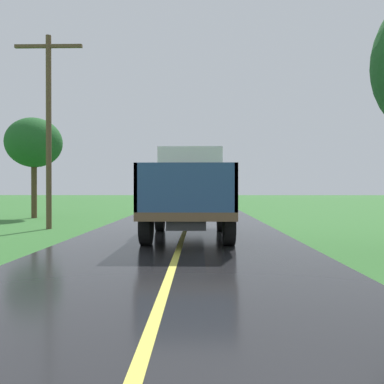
# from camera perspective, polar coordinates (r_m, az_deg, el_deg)

# --- Properties ---
(banana_truck_near) EXTENTS (2.38, 5.82, 2.80)m
(banana_truck_near) POSITION_cam_1_polar(r_m,az_deg,el_deg) (12.18, -0.31, 0.29)
(banana_truck_near) COLOR #2D2D30
(banana_truck_near) RESTS_ON road_surface
(utility_pole_roadside) EXTENTS (2.54, 0.20, 7.27)m
(utility_pole_roadside) POSITION_cam_1_polar(r_m,az_deg,el_deg) (15.51, -20.66, 9.67)
(utility_pole_roadside) COLOR brown
(utility_pole_roadside) RESTS_ON ground
(roadside_tree_near_left) EXTENTS (2.85, 2.85, 5.21)m
(roadside_tree_near_left) POSITION_cam_1_polar(r_m,az_deg,el_deg) (21.56, -22.58, 6.78)
(roadside_tree_near_left) COLOR #4C3823
(roadside_tree_near_left) RESTS_ON ground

